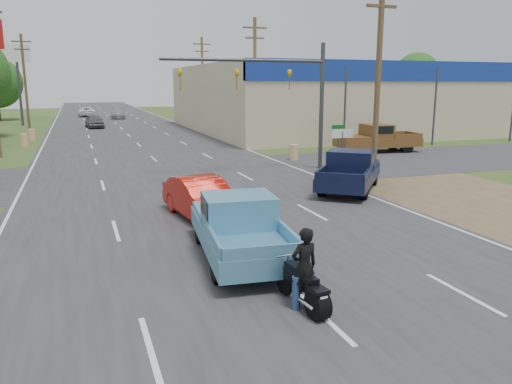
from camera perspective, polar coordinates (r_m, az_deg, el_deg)
name	(u,v)px	position (r m, az deg, el deg)	size (l,w,h in m)	color
ground	(324,319)	(10.81, 7.82, -14.14)	(200.00, 200.00, 0.00)	#344A1D
main_road	(129,135)	(49.00, -14.35, 6.29)	(15.00, 180.00, 0.02)	#2D2D30
cross_road	(170,174)	(27.36, -9.78, 2.03)	(120.00, 10.00, 0.02)	#2D2D30
dirt_verge	(436,189)	(24.69, 19.91, 0.35)	(8.00, 18.00, 0.01)	brown
big_box_store	(414,97)	(60.75, 17.61, 10.31)	(50.00, 28.10, 6.60)	#B7A88C
utility_pole_1	(378,73)	(25.74, 13.81, 13.10)	(2.00, 0.28, 10.00)	#4C3823
utility_pole_2	(255,77)	(41.98, -0.13, 12.99)	(2.00, 0.28, 10.00)	#4C3823
utility_pole_3	(203,79)	(59.25, -6.12, 12.71)	(2.00, 0.28, 10.00)	#4C3823
utility_pole_6	(25,79)	(60.75, -24.91, 11.66)	(2.00, 0.28, 10.00)	#4C3823
tree_3	(417,76)	(98.60, 17.90, 12.51)	(8.40, 8.40, 10.40)	#422D19
tree_5	(245,79)	(109.17, -1.28, 12.84)	(7.98, 7.98, 9.88)	#422D19
barrel_0	(358,175)	(24.47, 11.58, 1.92)	(0.56, 0.56, 1.00)	orange
barrel_1	(294,152)	(32.10, 4.33, 4.55)	(0.56, 0.56, 1.00)	orange
barrel_2	(24,140)	(42.94, -24.97, 5.40)	(0.56, 0.56, 1.00)	orange
barrel_3	(32,135)	(46.88, -24.20, 5.95)	(0.56, 0.56, 1.00)	orange
pole_sign_left_far	(17,62)	(64.86, -25.67, 13.20)	(3.00, 0.35, 9.20)	#3F3F44
lane_sign	(342,141)	(26.08, 9.81, 5.73)	(1.20, 0.08, 2.52)	#3F3F44
street_name_sign	(338,143)	(27.70, 9.35, 5.51)	(0.80, 0.08, 2.61)	#3F3F44
signal_mast	(278,84)	(27.58, 2.49, 12.28)	(9.12, 0.40, 7.00)	#3F3F44
red_convertible	(202,199)	(18.08, -6.17, -0.76)	(1.56, 4.48, 1.48)	#A91207
motorcycle	(305,289)	(10.99, 5.60, -11.02)	(0.63, 2.03, 1.03)	black
rider	(304,271)	(10.87, 5.52, -8.97)	(0.63, 0.41, 1.73)	black
blue_pickup	(239,226)	(13.98, -2.00, -3.87)	(2.63, 5.60, 1.80)	black
navy_pickup	(350,170)	(23.24, 10.73, 2.48)	(5.15, 5.60, 1.83)	black
brown_pickup	(376,138)	(36.74, 13.53, 6.01)	(6.13, 2.78, 1.98)	black
distant_car_grey	(94,121)	(58.34, -18.00, 7.68)	(1.70, 4.23, 1.44)	#4F4F53
distant_car_silver	(118,113)	(73.51, -15.53, 8.65)	(1.99, 4.90, 1.42)	#9D9DA2
distant_car_white	(86,112)	(79.47, -18.81, 8.67)	(2.30, 4.98, 1.38)	white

